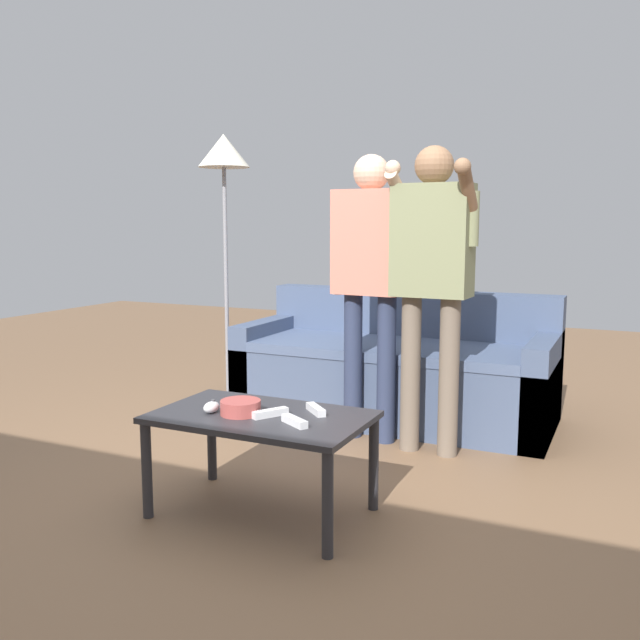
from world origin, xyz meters
TOP-DOWN VIEW (x-y plane):
  - ground_plane at (0.00, 0.00)m, footprint 12.00×12.00m
  - couch at (0.19, 1.52)m, footprint 1.96×0.84m
  - coffee_table at (0.15, -0.14)m, footprint 0.90×0.55m
  - snack_bowl at (0.08, -0.18)m, footprint 0.17×0.17m
  - game_remote_nunchuk at (-0.05, -0.21)m, footprint 0.06×0.09m
  - floor_lamp at (-1.03, 1.43)m, footprint 0.35×0.35m
  - player_right at (0.58, 0.92)m, footprint 0.48×0.36m
  - player_center at (0.20, 1.00)m, footprint 0.47×0.35m
  - game_remote_wand_near at (0.35, -0.22)m, footprint 0.15×0.11m
  - game_remote_wand_far at (0.35, -0.03)m, footprint 0.13×0.13m
  - game_remote_wand_spare at (0.21, -0.16)m, footprint 0.11×0.15m

SIDE VIEW (x-z plane):
  - ground_plane at x=0.00m, z-range 0.00..0.00m
  - couch at x=0.19m, z-range -0.10..0.69m
  - coffee_table at x=0.15m, z-range 0.16..0.60m
  - game_remote_wand_spare at x=0.21m, z-range 0.44..0.47m
  - game_remote_wand_far at x=0.35m, z-range 0.44..0.47m
  - game_remote_wand_near at x=0.35m, z-range 0.44..0.47m
  - game_remote_nunchuk at x=-0.05m, z-range 0.44..0.49m
  - snack_bowl at x=0.08m, z-range 0.44..0.50m
  - player_center at x=0.20m, z-range 0.21..1.82m
  - player_right at x=0.58m, z-range 0.21..1.84m
  - floor_lamp at x=-1.03m, z-range 0.68..2.51m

